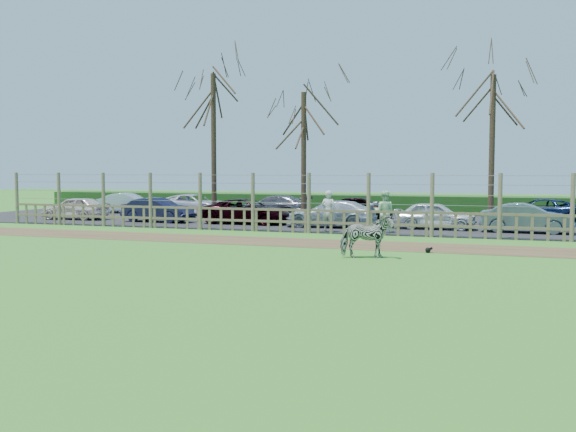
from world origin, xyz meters
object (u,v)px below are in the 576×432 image
(car_9, at_px, (273,206))
(zebra, at_px, (367,236))
(visitor_a, at_px, (328,211))
(car_12, at_px, (538,211))
(car_10, at_px, (361,207))
(visitor_b, at_px, (384,212))
(car_4, at_px, (435,215))
(tree_right, at_px, (493,113))
(car_5, at_px, (527,218))
(car_8, at_px, (194,205))
(tree_mid, at_px, (304,125))
(car_0, at_px, (75,208))
(car_2, at_px, (247,211))
(tree_left, at_px, (213,111))
(car_7, at_px, (129,203))
(car_1, at_px, (158,210))
(crow, at_px, (428,250))
(car_3, at_px, (331,214))

(car_9, bearing_deg, zebra, 32.20)
(visitor_a, relative_size, car_12, 0.40)
(car_10, bearing_deg, visitor_b, -159.98)
(car_4, bearing_deg, tree_right, -39.12)
(car_5, bearing_deg, car_8, 76.89)
(tree_mid, distance_m, car_4, 8.31)
(car_8, xyz_separation_m, car_12, (18.54, 0.14, 0.00))
(visitor_b, relative_size, car_10, 0.49)
(car_0, xyz_separation_m, car_2, (9.62, 0.41, 0.00))
(visitor_b, xyz_separation_m, car_5, (5.54, 1.89, -0.26))
(tree_mid, bearing_deg, car_0, -166.84)
(tree_left, distance_m, tree_mid, 4.67)
(visitor_a, height_order, car_7, visitor_a)
(tree_mid, bearing_deg, car_7, 167.80)
(tree_right, xyz_separation_m, visitor_b, (-4.03, -5.10, -4.34))
(tree_left, height_order, car_1, tree_left)
(car_7, xyz_separation_m, car_12, (23.09, -0.16, 0.00))
(car_2, distance_m, car_4, 8.87)
(visitor_a, xyz_separation_m, crow, (4.77, -5.41, -0.81))
(visitor_a, relative_size, car_8, 0.40)
(car_9, bearing_deg, car_7, -90.20)
(tree_left, xyz_separation_m, car_10, (6.79, 3.84, -4.98))
(car_7, distance_m, car_10, 14.23)
(tree_mid, distance_m, zebra, 14.23)
(tree_left, distance_m, visitor_a, 9.48)
(car_2, height_order, car_4, same)
(crow, distance_m, car_12, 13.35)
(tree_left, xyz_separation_m, zebra, (10.39, -11.25, -4.97))
(car_7, distance_m, car_9, 9.48)
(car_10, bearing_deg, zebra, -166.35)
(car_2, relative_size, car_7, 1.19)
(tree_mid, xyz_separation_m, car_9, (-2.46, 2.19, -4.23))
(car_5, distance_m, car_9, 13.87)
(tree_right, relative_size, car_7, 2.02)
(tree_left, height_order, car_2, tree_left)
(car_9, bearing_deg, car_12, 93.11)
(car_3, bearing_deg, zebra, 19.69)
(car_3, relative_size, car_4, 1.17)
(visitor_b, distance_m, car_1, 11.84)
(car_1, bearing_deg, car_10, -54.60)
(zebra, xyz_separation_m, car_12, (5.26, 14.67, -0.01))
(car_1, bearing_deg, tree_left, -47.69)
(car_1, bearing_deg, car_4, -84.53)
(tree_left, distance_m, car_8, 6.62)
(tree_mid, xyz_separation_m, visitor_b, (4.97, -4.60, -3.96))
(tree_right, bearing_deg, car_12, 41.76)
(tree_right, height_order, zebra, tree_right)
(tree_right, height_order, car_12, tree_right)
(tree_mid, relative_size, visitor_b, 3.96)
(visitor_b, bearing_deg, tree_left, -21.89)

